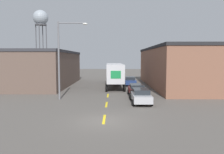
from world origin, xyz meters
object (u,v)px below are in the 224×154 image
Objects in this scene: parked_car_right_far at (130,81)px; semi_truck at (114,72)px; parked_car_right_near at (141,95)px; water_tower at (41,19)px; street_lamp at (62,54)px; parked_car_right_mid at (137,90)px.

semi_truck is at bearing -162.54° from parked_car_right_far.
water_tower is (-25.96, 47.77, 16.22)m from parked_car_right_near.
street_lamp is at bearing -69.18° from water_tower.
semi_truck reaches higher than parked_car_right_near.
water_tower is at bearing 128.33° from parked_car_right_far.
street_lamp reaches higher than parked_car_right_near.
parked_car_right_near is at bearing -11.96° from street_lamp.
semi_truck is 3.15× the size of parked_car_right_far.
parked_car_right_near is 56.74m from water_tower.
semi_truck is 13.87m from street_lamp.
street_lamp is at bearing 168.04° from parked_car_right_near.
water_tower is at bearing 110.82° from street_lamp.
parked_car_right_far is 0.23× the size of water_tower.
street_lamp is (-8.47, -2.18, 4.25)m from parked_car_right_mid.
semi_truck is at bearing -55.37° from water_tower.
street_lamp reaches higher than semi_truck.
water_tower is at bearing 120.65° from parked_car_right_mid.
street_lamp reaches higher than parked_car_right_mid.
parked_car_right_near is (0.00, -14.95, 0.00)m from parked_car_right_far.
parked_car_right_far is 1.00× the size of parked_car_right_near.
water_tower is (-23.26, 33.67, 14.73)m from semi_truck.
parked_car_right_far is at bearing 16.03° from semi_truck.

